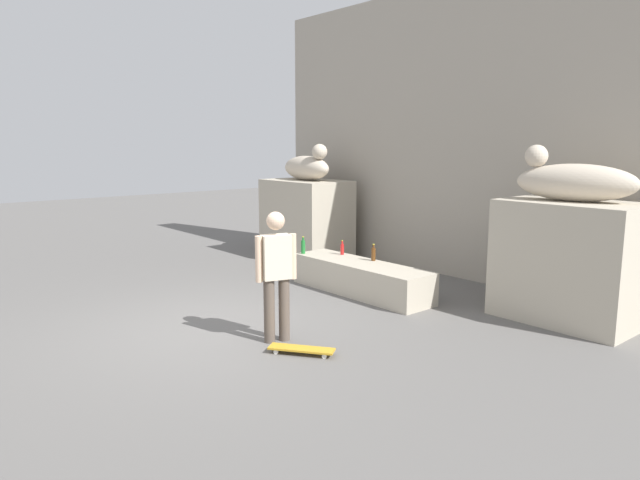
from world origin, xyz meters
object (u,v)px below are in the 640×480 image
statue_reclining_right (573,181)px  skater (276,271)px  bottle_brown (373,254)px  skateboard (302,349)px  statue_reclining_left (307,167)px  bottle_green (303,246)px  bottle_red (342,249)px

statue_reclining_right → skater: (-1.92, -3.67, -1.07)m
bottle_brown → statue_reclining_right: bearing=18.1°
skateboard → statue_reclining_left: bearing=105.0°
statue_reclining_right → skateboard: (-1.35, -3.72, -1.93)m
skateboard → statue_reclining_right: bearing=34.6°
bottle_brown → skater: bearing=-70.4°
skateboard → bottle_green: bearing=105.7°
skater → bottle_red: (-1.71, 2.69, -0.29)m
statue_reclining_left → bottle_green: bearing=-32.5°
skater → bottle_green: 3.16m
statue_reclining_left → statue_reclining_right: 5.86m
skater → bottle_red: 3.20m
skater → bottle_brown: 2.91m
skateboard → bottle_green: (-2.81, 2.26, 0.60)m
skater → bottle_brown: (-0.97, 2.73, -0.27)m
bottle_green → bottle_red: 0.71m
skateboard → bottle_red: 3.61m
bottle_red → bottle_brown: (0.74, 0.05, 0.01)m
skateboard → bottle_red: size_ratio=2.95×
bottle_green → bottle_brown: (1.26, 0.52, -0.01)m
skater → skateboard: skater is taller
bottle_green → statue_reclining_right: bearing=19.4°
statue_reclining_right → bottle_green: size_ratio=5.39×
skater → skateboard: 1.03m
bottle_green → bottle_red: bearing=42.0°
statue_reclining_left → statue_reclining_right: size_ratio=0.99×
bottle_brown → statue_reclining_left: bearing=162.3°
statue_reclining_right → bottle_green: bearing=6.0°
skater → bottle_red: bearing=49.2°
statue_reclining_left → skater: bearing=-34.8°
skater → skateboard: size_ratio=2.17×
skateboard → bottle_brown: (-1.54, 2.78, 0.58)m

